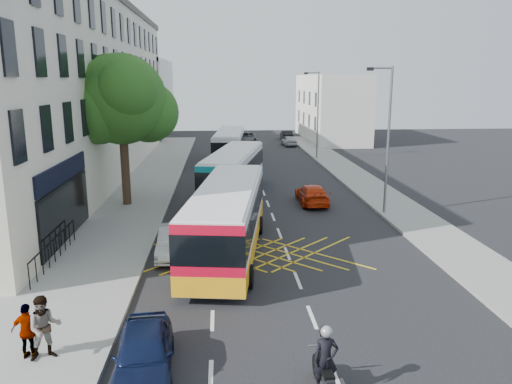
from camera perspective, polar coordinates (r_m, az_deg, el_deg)
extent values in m
plane|color=black|center=(16.63, 6.43, -14.03)|extent=(120.00, 120.00, 0.00)
cube|color=gray|center=(31.01, -14.48, -1.45)|extent=(5.00, 70.00, 0.15)
cube|color=gray|center=(32.20, 14.77, -0.94)|extent=(3.00, 70.00, 0.15)
cube|color=beige|center=(40.64, -20.39, 10.62)|extent=(8.00, 45.00, 13.00)
cube|color=black|center=(24.01, -21.24, 2.13)|extent=(0.12, 7.00, 0.90)
cube|color=black|center=(24.38, -20.90, -2.03)|extent=(0.12, 7.00, 2.60)
cube|color=silver|center=(70.51, -13.43, 10.43)|extent=(8.00, 20.00, 10.00)
cube|color=silver|center=(64.19, 8.48, 9.54)|extent=(6.00, 18.00, 8.00)
cylinder|color=#382619|center=(30.54, -14.71, 2.69)|extent=(0.50, 0.50, 4.40)
sphere|color=#185217|center=(30.13, -15.15, 10.20)|extent=(5.20, 5.20, 5.20)
sphere|color=#185217|center=(30.73, -12.19, 8.90)|extent=(3.60, 3.60, 3.60)
sphere|color=#185217|center=(29.82, -17.59, 8.87)|extent=(3.80, 3.80, 3.80)
sphere|color=#185217|center=(28.73, -14.51, 11.33)|extent=(3.40, 3.40, 3.40)
sphere|color=#185217|center=(31.35, -16.34, 12.05)|extent=(3.20, 3.20, 3.20)
cylinder|color=slate|center=(28.31, 14.87, 5.60)|extent=(0.14, 0.14, 8.00)
cylinder|color=slate|center=(27.93, 14.14, 13.58)|extent=(1.20, 0.10, 0.10)
cube|color=black|center=(27.75, 12.92, 13.55)|extent=(0.35, 0.15, 0.18)
cylinder|color=slate|center=(47.59, 7.07, 8.68)|extent=(0.14, 0.14, 8.00)
cylinder|color=slate|center=(47.36, 6.47, 13.39)|extent=(1.20, 0.10, 0.10)
cube|color=black|center=(47.26, 5.74, 13.35)|extent=(0.35, 0.15, 0.18)
cube|color=silver|center=(21.61, -3.28, -2.91)|extent=(3.89, 11.02, 2.60)
cube|color=silver|center=(21.29, -3.33, 0.59)|extent=(3.67, 10.78, 0.12)
cube|color=black|center=(21.52, -3.29, -1.96)|extent=(3.96, 11.09, 1.08)
cube|color=#FFA915|center=(21.88, -3.25, -5.19)|extent=(3.95, 11.08, 0.74)
cube|color=red|center=(16.56, -5.53, -7.83)|extent=(2.48, 0.44, 2.45)
cube|color=#FF0C0C|center=(16.98, -8.79, -9.88)|extent=(0.26, 0.09, 0.25)
cube|color=#FF0C0C|center=(16.68, -2.12, -10.16)|extent=(0.26, 0.09, 0.25)
cylinder|color=black|center=(24.91, -5.24, -3.68)|extent=(0.39, 0.91, 0.88)
cylinder|color=black|center=(24.66, 0.41, -3.80)|extent=(0.39, 0.91, 0.88)
cylinder|color=black|center=(18.81, -8.34, -9.34)|extent=(0.39, 0.91, 0.88)
cylinder|color=black|center=(18.47, -0.77, -9.62)|extent=(0.39, 0.91, 0.88)
cube|color=silver|center=(32.50, -2.53, 2.35)|extent=(4.53, 10.78, 2.53)
cube|color=silver|center=(32.29, -2.55, 4.64)|extent=(4.30, 10.53, 0.11)
cube|color=black|center=(32.44, -2.54, 2.97)|extent=(4.60, 10.85, 1.05)
cube|color=#0C7898|center=(32.68, -2.51, 0.83)|extent=(4.59, 10.84, 0.72)
cube|color=#0C8A96|center=(27.48, -4.50, 0.44)|extent=(2.40, 0.61, 2.39)
cube|color=#FF0C0C|center=(27.84, -6.38, -0.85)|extent=(0.26, 0.11, 0.25)
cube|color=#FF0C0C|center=(27.44, -2.55, -0.99)|extent=(0.26, 0.11, 0.25)
cylinder|color=black|center=(35.71, -3.56, 1.37)|extent=(0.44, 0.90, 0.86)
cylinder|color=black|center=(35.32, 0.24, 1.27)|extent=(0.44, 0.90, 0.86)
cylinder|color=black|center=(29.62, -6.02, -1.06)|extent=(0.44, 0.90, 0.86)
cylinder|color=black|center=(29.15, -1.45, -1.22)|extent=(0.44, 0.90, 0.86)
cube|color=silver|center=(46.12, -3.03, 5.38)|extent=(3.22, 10.37, 2.46)
cube|color=silver|center=(45.98, -3.05, 6.96)|extent=(3.02, 10.15, 0.11)
cube|color=black|center=(46.08, -3.04, 5.81)|extent=(3.29, 10.44, 1.02)
cube|color=#0DA19A|center=(46.24, -3.02, 4.33)|extent=(3.28, 10.43, 0.70)
cube|color=silver|center=(41.11, -3.52, 4.50)|extent=(2.36, 0.31, 2.32)
cube|color=#FF0C0C|center=(41.28, -4.77, 3.61)|extent=(0.25, 0.08, 0.25)
cube|color=#FF0C0C|center=(41.13, -2.24, 3.61)|extent=(0.25, 0.08, 0.25)
cylinder|color=black|center=(49.12, -4.14, 4.48)|extent=(0.33, 0.86, 0.84)
cylinder|color=black|center=(48.97, -1.43, 4.49)|extent=(0.33, 0.86, 0.84)
cylinder|color=black|center=(43.00, -4.87, 3.28)|extent=(0.33, 0.86, 0.84)
cylinder|color=black|center=(42.83, -1.78, 3.29)|extent=(0.33, 0.86, 0.84)
cylinder|color=black|center=(13.59, 6.99, -19.16)|extent=(0.15, 0.62, 0.62)
cube|color=black|center=(12.84, 7.86, -19.74)|extent=(0.27, 1.17, 0.21)
cube|color=black|center=(12.95, 7.59, -18.52)|extent=(0.29, 0.45, 0.19)
cube|color=black|center=(12.58, 8.17, -19.83)|extent=(0.28, 0.50, 0.10)
cylinder|color=slate|center=(13.36, 7.09, -17.93)|extent=(0.08, 0.42, 0.81)
cylinder|color=slate|center=(13.07, 7.29, -16.97)|extent=(0.58, 0.07, 0.04)
imported|color=black|center=(12.60, 7.97, -18.39)|extent=(0.63, 0.43, 1.67)
sphere|color=#99999E|center=(12.25, 8.08, -15.54)|extent=(0.29, 0.29, 0.29)
imported|color=#0D1636|center=(13.72, -12.69, -17.52)|extent=(1.77, 3.80, 1.26)
imported|color=#A7AAAF|center=(21.98, -9.28, -5.58)|extent=(1.31, 3.75, 1.24)
imported|color=red|center=(30.73, 6.43, -0.25)|extent=(1.69, 4.11, 1.19)
imported|color=#404347|center=(58.49, -1.08, 6.14)|extent=(2.46, 5.20, 1.43)
imported|color=#A5A7AD|center=(57.50, 3.80, 5.87)|extent=(1.62, 3.52, 1.17)
imported|color=black|center=(63.43, 3.50, 6.54)|extent=(1.32, 3.68, 1.21)
imported|color=gray|center=(14.81, -23.00, -14.08)|extent=(1.05, 0.94, 1.78)
imported|color=gray|center=(15.06, -24.61, -14.26)|extent=(0.95, 0.49, 1.55)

